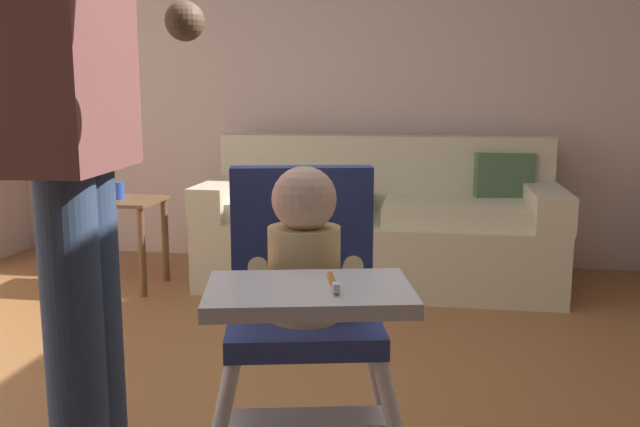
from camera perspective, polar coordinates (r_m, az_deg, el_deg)
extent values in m
cube|color=beige|center=(4.66, -0.03, 13.13)|extent=(5.09, 0.06, 2.77)
cube|color=beige|center=(4.13, 4.81, -3.04)|extent=(2.05, 0.84, 0.40)
cube|color=beige|center=(4.38, 5.23, 3.41)|extent=(2.05, 0.22, 0.46)
cube|color=beige|center=(4.25, -7.83, 1.38)|extent=(0.20, 0.84, 0.20)
cube|color=beige|center=(4.11, 17.99, 0.70)|extent=(0.20, 0.84, 0.20)
cube|color=beige|center=(4.09, -1.40, 0.50)|extent=(0.81, 0.60, 0.11)
cube|color=beige|center=(4.02, 11.11, 0.16)|extent=(0.81, 0.60, 0.11)
cube|color=#4C6B47|center=(4.27, 14.88, 2.54)|extent=(0.35, 0.16, 0.34)
cylinder|color=white|center=(2.01, -8.01, -15.24)|extent=(0.19, 0.14, 0.56)
cylinder|color=white|center=(2.02, 4.97, -15.03)|extent=(0.14, 0.19, 0.56)
cube|color=#304290|center=(1.69, -1.31, -9.18)|extent=(0.43, 0.43, 0.05)
cube|color=#304290|center=(1.78, -1.50, -1.61)|extent=(0.37, 0.15, 0.34)
cube|color=white|center=(1.36, -0.91, -6.61)|extent=(0.45, 0.34, 0.03)
cube|color=white|center=(1.66, -1.15, -16.76)|extent=(0.41, 0.18, 0.02)
cylinder|color=#E3C885|center=(1.63, -1.30, -4.92)|extent=(0.20, 0.20, 0.22)
sphere|color=beige|center=(1.58, -1.32, 1.22)|extent=(0.15, 0.15, 0.15)
cylinder|color=#E3C885|center=(1.59, -5.06, -4.94)|extent=(0.07, 0.15, 0.10)
cylinder|color=#E3C885|center=(1.59, 2.54, -4.84)|extent=(0.07, 0.15, 0.10)
cylinder|color=#C67A23|center=(1.36, 1.08, -5.73)|extent=(0.04, 0.13, 0.01)
cube|color=white|center=(1.30, 1.33, -6.09)|extent=(0.02, 0.03, 0.02)
cylinder|color=#334665|center=(1.80, -19.44, -11.93)|extent=(0.14, 0.14, 0.95)
cylinder|color=#334665|center=(1.91, -17.98, -10.64)|extent=(0.14, 0.14, 0.95)
cube|color=brown|center=(1.74, -20.17, 13.63)|extent=(0.23, 0.42, 0.62)
sphere|color=brown|center=(1.46, -11.07, 15.29)|extent=(0.08, 0.08, 0.08)
cylinder|color=brown|center=(1.96, -17.22, 13.31)|extent=(0.07, 0.07, 0.56)
cube|color=brown|center=(4.13, -15.81, 1.00)|extent=(0.40, 0.40, 0.02)
cylinder|color=brown|center=(4.11, -18.79, -2.91)|extent=(0.04, 0.04, 0.50)
cylinder|color=brown|center=(3.96, -14.43, -3.15)|extent=(0.04, 0.04, 0.50)
cylinder|color=brown|center=(4.40, -16.73, -1.95)|extent=(0.04, 0.04, 0.50)
cylinder|color=brown|center=(4.27, -12.62, -2.14)|extent=(0.04, 0.04, 0.50)
cylinder|color=#284CB7|center=(4.14, -16.28, 1.83)|extent=(0.07, 0.07, 0.10)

